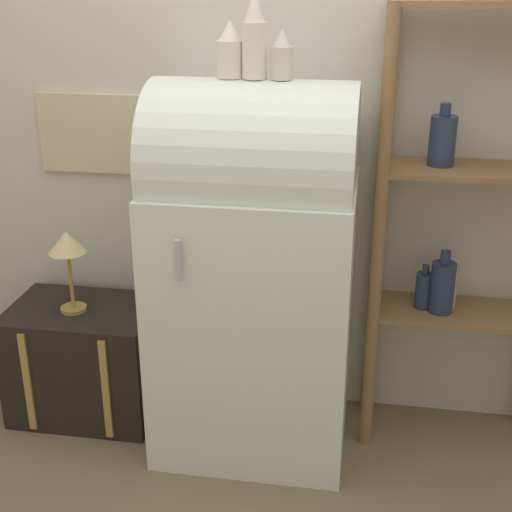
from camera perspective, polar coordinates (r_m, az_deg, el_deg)
name	(u,v)px	position (r m, az deg, el deg)	size (l,w,h in m)	color
ground_plane	(245,468)	(2.97, -0.90, -16.59)	(12.00, 12.00, 0.00)	#7A664C
wall_back	(267,103)	(2.93, 0.90, 12.14)	(7.00, 0.09, 2.70)	beige
refrigerator	(254,268)	(2.77, -0.13, -0.99)	(0.76, 0.66, 1.49)	silver
suitcase_trunk	(86,360)	(3.26, -13.41, -8.07)	(0.62, 0.44, 0.51)	black
shelf_unit	(464,218)	(2.83, 16.33, 2.90)	(0.72, 0.30, 1.76)	olive
vase_left	(230,51)	(2.59, -2.10, 16.06)	(0.09, 0.09, 0.20)	silver
vase_center	(255,39)	(2.56, -0.06, 17.00)	(0.09, 0.09, 0.29)	silver
vase_right	(282,56)	(2.55, 2.10, 15.69)	(0.08, 0.08, 0.17)	beige
desk_lamp	(67,248)	(3.02, -14.86, 0.60)	(0.16, 0.16, 0.36)	#AD8942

